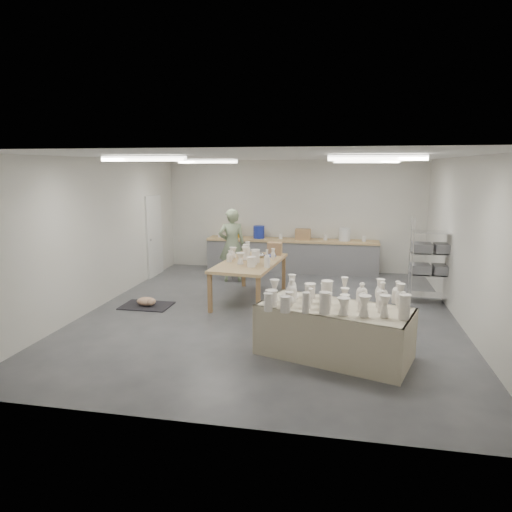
% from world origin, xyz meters
% --- Properties ---
extents(room, '(8.00, 8.02, 3.00)m').
position_xyz_m(room, '(-0.11, 0.08, 2.06)').
color(room, '#424449').
rests_on(room, ground).
extents(back_counter, '(4.60, 0.60, 1.24)m').
position_xyz_m(back_counter, '(-0.01, 3.68, 0.49)').
color(back_counter, tan).
rests_on(back_counter, ground).
extents(wire_shelf, '(0.88, 0.48, 1.80)m').
position_xyz_m(wire_shelf, '(3.20, 1.40, 0.92)').
color(wire_shelf, silver).
rests_on(wire_shelf, ground).
extents(drying_table, '(2.43, 1.72, 1.15)m').
position_xyz_m(drying_table, '(1.28, -1.83, 0.45)').
color(drying_table, olive).
rests_on(drying_table, ground).
extents(work_table, '(1.34, 2.35, 1.20)m').
position_xyz_m(work_table, '(-0.52, 0.92, 0.84)').
color(work_table, tan).
rests_on(work_table, ground).
extents(rug, '(1.00, 0.70, 0.02)m').
position_xyz_m(rug, '(-2.56, -0.01, 0.01)').
color(rug, black).
rests_on(rug, ground).
extents(cat, '(0.44, 0.33, 0.17)m').
position_xyz_m(cat, '(-2.54, -0.02, 0.11)').
color(cat, white).
rests_on(cat, rug).
extents(potter, '(0.76, 0.61, 1.82)m').
position_xyz_m(potter, '(-1.34, 2.38, 0.91)').
color(potter, gray).
rests_on(potter, ground).
extents(red_stool, '(0.43, 0.43, 0.32)m').
position_xyz_m(red_stool, '(-1.34, 2.65, 0.28)').
color(red_stool, '#B01926').
rests_on(red_stool, ground).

